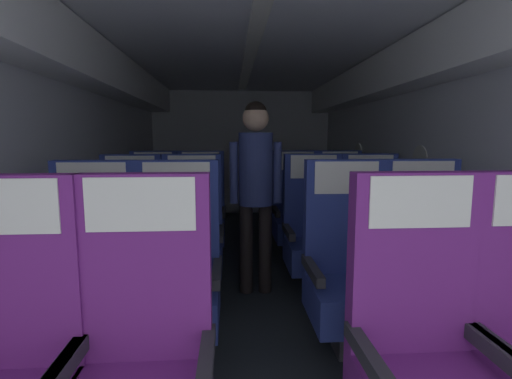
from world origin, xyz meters
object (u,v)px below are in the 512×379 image
(seat_d_right_aisle, at_px, (341,213))
(flight_attendant, at_px, (256,177))
(seat_b_right_window, at_px, (348,273))
(seat_d_left_aisle, at_px, (201,216))
(seat_c_right_aisle, at_px, (372,234))
(seat_d_left_window, at_px, (153,216))
(seat_b_right_aisle, at_px, (425,270))
(seat_a_right_window, at_px, (425,358))
(seat_b_left_window, at_px, (92,278))
(seat_d_right_window, at_px, (297,214))
(seat_b_left_aisle, at_px, (177,277))
(seat_c_left_window, at_px, (130,239))
(seat_c_right_window, at_px, (315,235))
(seat_a_left_aisle, at_px, (141,367))
(seat_c_left_aisle, at_px, (192,237))

(seat_d_right_aisle, distance_m, flight_attendant, 1.46)
(seat_b_right_window, xyz_separation_m, seat_d_left_aisle, (-1.03, 1.82, 0.00))
(seat_c_right_aisle, bearing_deg, seat_d_left_window, 156.16)
(flight_attendant, bearing_deg, seat_d_left_window, -21.98)
(seat_b_right_aisle, bearing_deg, seat_a_right_window, -118.12)
(seat_b_left_window, bearing_deg, flight_attendant, 40.63)
(seat_a_right_window, bearing_deg, seat_d_right_window, 89.99)
(seat_c_right_aisle, bearing_deg, seat_d_left_aisle, 149.86)
(seat_b_right_window, distance_m, seat_d_right_aisle, 1.90)
(seat_b_right_window, height_order, seat_c_right_aisle, same)
(seat_b_left_aisle, distance_m, seat_c_left_window, 1.03)
(seat_b_left_window, relative_size, seat_b_left_aisle, 1.00)
(seat_c_right_window, bearing_deg, seat_b_right_window, -90.07)
(seat_b_left_aisle, bearing_deg, seat_a_left_aisle, -90.43)
(seat_c_right_aisle, xyz_separation_m, seat_d_right_window, (-0.50, 0.90, 0.00))
(seat_a_right_window, bearing_deg, seat_d_right_aisle, 79.76)
(seat_c_left_aisle, relative_size, seat_d_right_window, 1.00)
(seat_d_right_window, bearing_deg, seat_d_left_window, -179.95)
(seat_b_left_window, height_order, seat_d_left_window, same)
(seat_a_right_window, relative_size, seat_c_right_aisle, 1.00)
(seat_d_left_window, height_order, seat_d_right_window, same)
(seat_c_left_aisle, distance_m, seat_d_right_window, 1.38)
(seat_b_right_aisle, bearing_deg, seat_c_left_aisle, 149.15)
(seat_c_left_window, distance_m, seat_c_right_aisle, 2.05)
(seat_b_right_window, height_order, flight_attendant, flight_attendant)
(seat_d_right_window, bearing_deg, flight_attendant, -118.88)
(seat_c_left_window, bearing_deg, seat_b_right_window, -30.43)
(seat_c_right_aisle, xyz_separation_m, seat_d_right_aisle, (-0.00, 0.91, 0.00))
(seat_d_right_aisle, bearing_deg, seat_c_left_aisle, -149.54)
(seat_a_left_aisle, distance_m, seat_d_left_aisle, 2.71)
(seat_d_right_aisle, bearing_deg, seat_b_right_window, -105.20)
(seat_b_right_aisle, xyz_separation_m, seat_c_right_window, (-0.49, 0.92, 0.00))
(seat_b_right_window, relative_size, seat_d_left_aisle, 1.00)
(seat_a_right_window, xyz_separation_m, seat_b_right_window, (-0.00, 0.91, 0.00))
(seat_b_right_window, bearing_deg, seat_c_right_aisle, 61.55)
(seat_d_right_window, bearing_deg, seat_c_right_window, -90.15)
(seat_a_left_aisle, height_order, seat_d_left_window, same)
(flight_attendant, bearing_deg, seat_b_left_aisle, 79.38)
(seat_a_left_aisle, relative_size, seat_c_right_aisle, 1.00)
(seat_b_right_window, height_order, seat_c_left_window, same)
(seat_b_right_aisle, height_order, flight_attendant, flight_attendant)
(seat_d_left_window, bearing_deg, seat_d_right_window, 0.05)
(seat_b_right_aisle, height_order, seat_c_right_aisle, same)
(seat_b_left_window, distance_m, seat_b_right_aisle, 2.04)
(seat_d_left_window, relative_size, flight_attendant, 0.73)
(seat_b_right_aisle, height_order, seat_d_right_window, same)
(seat_c_right_window, relative_size, seat_d_left_window, 1.00)
(seat_b_right_aisle, xyz_separation_m, seat_c_left_window, (-2.04, 0.89, 0.00))
(seat_c_right_aisle, bearing_deg, seat_b_left_window, -156.02)
(seat_b_right_window, height_order, seat_d_left_aisle, same)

